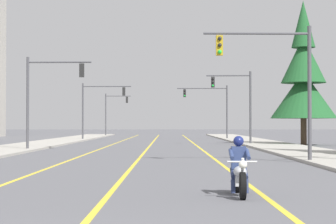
# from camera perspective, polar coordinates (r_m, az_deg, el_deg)

# --- Properties ---
(lane_stripe_center) EXTENTS (0.16, 100.00, 0.01)m
(lane_stripe_center) POSITION_cam_1_polar(r_m,az_deg,el_deg) (53.05, -1.51, -2.97)
(lane_stripe_center) COLOR yellow
(lane_stripe_center) RESTS_ON ground
(lane_stripe_left) EXTENTS (0.16, 100.00, 0.01)m
(lane_stripe_left) POSITION_cam_1_polar(r_m,az_deg,el_deg) (53.25, -5.06, -2.96)
(lane_stripe_left) COLOR yellow
(lane_stripe_left) RESTS_ON ground
(lane_stripe_right) EXTENTS (0.16, 100.00, 0.01)m
(lane_stripe_right) POSITION_cam_1_polar(r_m,az_deg,el_deg) (53.08, 2.59, -2.97)
(lane_stripe_right) COLOR yellow
(lane_stripe_right) RESTS_ON ground
(sidewalk_kerb_right) EXTENTS (4.40, 110.00, 0.14)m
(sidewalk_kerb_right) POSITION_cam_1_polar(r_m,az_deg,el_deg) (48.74, 9.89, -3.04)
(sidewalk_kerb_right) COLOR #ADA89E
(sidewalk_kerb_right) RESTS_ON ground
(sidewalk_kerb_left) EXTENTS (4.40, 110.00, 0.14)m
(sidewalk_kerb_left) POSITION_cam_1_polar(r_m,az_deg,el_deg) (49.22, -12.55, -3.02)
(sidewalk_kerb_left) COLOR #ADA89E
(sidewalk_kerb_left) RESTS_ON ground
(motorcycle_with_rider) EXTENTS (0.70, 2.19, 1.46)m
(motorcycle_with_rider) POSITION_cam_1_polar(r_m,az_deg,el_deg) (15.81, 6.45, -5.31)
(motorcycle_with_rider) COLOR black
(motorcycle_with_rider) RESTS_ON ground
(traffic_signal_near_right) EXTENTS (4.90, 0.44, 6.20)m
(traffic_signal_near_right) POSITION_cam_1_polar(r_m,az_deg,el_deg) (29.38, 9.92, 3.51)
(traffic_signal_near_right) COLOR #47474C
(traffic_signal_near_right) RESTS_ON ground
(traffic_signal_near_left) EXTENTS (4.32, 0.37, 6.20)m
(traffic_signal_near_left) POSITION_cam_1_polar(r_m,az_deg,el_deg) (43.10, -10.75, 2.01)
(traffic_signal_near_left) COLOR #47474C
(traffic_signal_near_left) RESTS_ON ground
(traffic_signal_mid_right) EXTENTS (3.80, 0.39, 6.20)m
(traffic_signal_mid_right) POSITION_cam_1_polar(r_m,az_deg,el_deg) (54.28, 6.32, 1.33)
(traffic_signal_mid_right) COLOR #47474C
(traffic_signal_mid_right) RESTS_ON ground
(traffic_signal_mid_left) EXTENTS (5.35, 0.37, 6.20)m
(traffic_signal_mid_left) POSITION_cam_1_polar(r_m,az_deg,el_deg) (70.00, -6.27, 0.87)
(traffic_signal_mid_left) COLOR #47474C
(traffic_signal_mid_left) RESTS_ON ground
(traffic_signal_far_right) EXTENTS (5.80, 0.37, 6.20)m
(traffic_signal_far_right) POSITION_cam_1_polar(r_m,az_deg,el_deg) (73.51, 4.03, 0.79)
(traffic_signal_far_right) COLOR #47474C
(traffic_signal_far_right) RESTS_ON ground
(traffic_signal_far_left) EXTENTS (3.74, 0.37, 6.20)m
(traffic_signal_far_left) POSITION_cam_1_polar(r_m,az_deg,el_deg) (93.72, -4.87, 0.31)
(traffic_signal_far_left) COLOR #47474C
(traffic_signal_far_left) RESTS_ON ground
(conifer_tree_right_verge_far) EXTENTS (5.45, 5.45, 12.00)m
(conifer_tree_right_verge_far) POSITION_cam_1_polar(r_m,az_deg,el_deg) (54.15, 12.04, 2.91)
(conifer_tree_right_verge_far) COLOR #423023
(conifer_tree_right_verge_far) RESTS_ON ground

